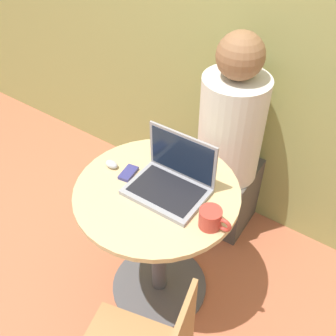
% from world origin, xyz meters
% --- Properties ---
extents(ground_plane, '(12.00, 12.00, 0.00)m').
position_xyz_m(ground_plane, '(0.00, 0.00, 0.00)').
color(ground_plane, '#B26042').
extents(back_wall, '(7.00, 0.05, 2.60)m').
position_xyz_m(back_wall, '(0.00, 0.83, 1.30)').
color(back_wall, '#939956').
rests_on(back_wall, ground_plane).
extents(round_table, '(0.72, 0.72, 0.75)m').
position_xyz_m(round_table, '(0.00, 0.00, 0.50)').
color(round_table, '#4C4C51').
rests_on(round_table, ground_plane).
extents(laptop, '(0.33, 0.25, 0.24)m').
position_xyz_m(laptop, '(0.05, 0.04, 0.80)').
color(laptop, gray).
rests_on(laptop, round_table).
extents(cell_phone, '(0.07, 0.11, 0.02)m').
position_xyz_m(cell_phone, '(-0.16, 0.01, 0.76)').
color(cell_phone, navy).
rests_on(cell_phone, round_table).
extents(computer_mouse, '(0.06, 0.04, 0.03)m').
position_xyz_m(computer_mouse, '(-0.26, 0.00, 0.77)').
color(computer_mouse, '#B2B2B7').
rests_on(computer_mouse, round_table).
extents(coffee_cup, '(0.14, 0.09, 0.08)m').
position_xyz_m(coffee_cup, '(0.29, -0.04, 0.79)').
color(coffee_cup, '#B2382D').
rests_on(coffee_cup, round_table).
extents(person_seated, '(0.35, 0.53, 1.26)m').
position_xyz_m(person_seated, '(0.04, 0.65, 0.53)').
color(person_seated, '#4C4742').
rests_on(person_seated, ground_plane).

